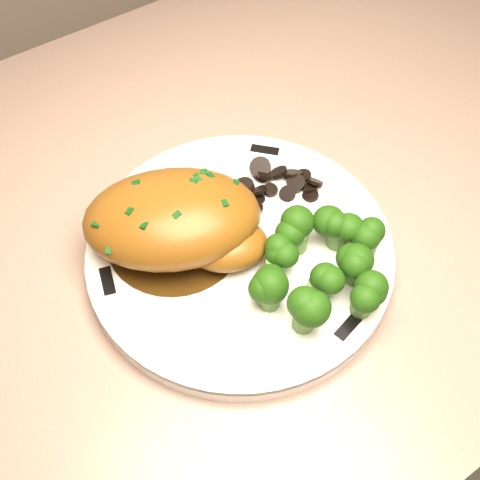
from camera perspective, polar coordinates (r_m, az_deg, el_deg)
counter at (r=1.02m, az=-8.94°, el=-15.59°), size 2.21×0.73×1.08m
plate at (r=0.57m, az=0.00°, el=-1.14°), size 0.36×0.36×0.02m
rim_accent_0 at (r=0.64m, az=2.37°, el=8.52°), size 0.03×0.03×0.00m
rim_accent_1 at (r=0.55m, az=-12.45°, el=-3.82°), size 0.02×0.03×0.00m
rim_accent_2 at (r=0.52m, az=10.27°, el=-8.06°), size 0.03×0.02×0.00m
gravy_pool at (r=0.57m, az=-6.16°, el=0.20°), size 0.13×0.13×0.00m
chicken_breast at (r=0.54m, az=-5.84°, el=1.80°), size 0.19×0.17×0.06m
mushroom_pile at (r=0.60m, az=4.05°, el=5.04°), size 0.08×0.06×0.02m
broccoli_florets at (r=0.52m, az=7.82°, el=-2.45°), size 0.13×0.11×0.04m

